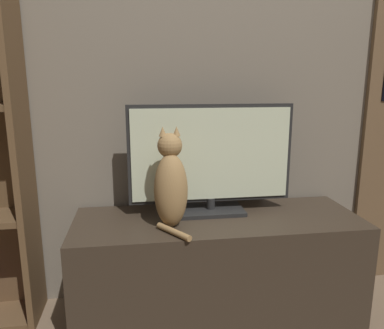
# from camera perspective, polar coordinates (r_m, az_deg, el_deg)

# --- Properties ---
(wall_back) EXTENTS (4.80, 0.05, 2.60)m
(wall_back) POSITION_cam_1_polar(r_m,az_deg,el_deg) (2.08, 2.49, 14.82)
(wall_back) COLOR #756B5B
(wall_back) RESTS_ON ground_plane
(tv_stand) EXTENTS (1.44, 0.51, 0.55)m
(tv_stand) POSITION_cam_1_polar(r_m,az_deg,el_deg) (2.02, 3.87, -15.35)
(tv_stand) COLOR #33281E
(tv_stand) RESTS_ON ground_plane
(tv) EXTENTS (0.84, 0.20, 0.56)m
(tv) POSITION_cam_1_polar(r_m,az_deg,el_deg) (1.91, 2.92, 0.81)
(tv) COLOR black
(tv) RESTS_ON tv_stand
(cat) EXTENTS (0.16, 0.28, 0.47)m
(cat) POSITION_cam_1_polar(r_m,az_deg,el_deg) (1.74, -3.26, -3.01)
(cat) COLOR #997547
(cat) RESTS_ON tv_stand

